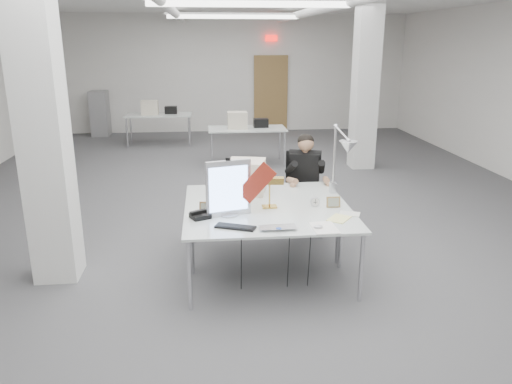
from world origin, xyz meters
TOP-DOWN VIEW (x-y plane):
  - room_shell at (0.04, 0.13)m, footprint 10.04×14.04m
  - desk_main at (0.00, -2.50)m, footprint 1.80×0.90m
  - desk_second at (0.00, -1.60)m, footprint 1.80×0.90m
  - bg_desk_a at (0.20, 3.00)m, footprint 1.60×0.80m
  - bg_desk_b at (-1.80, 5.20)m, footprint 1.60×0.80m
  - filing_cabinet at (-3.50, 6.65)m, footprint 0.45×0.55m
  - office_chair at (0.64, -0.89)m, footprint 0.72×0.72m
  - seated_person at (0.64, -0.94)m, footprint 0.60×0.67m
  - monitor at (-0.43, -2.31)m, footprint 0.47×0.17m
  - pennant at (-0.14, -2.35)m, footprint 0.41×0.16m
  - keyboard at (-0.39, -2.69)m, footprint 0.42×0.27m
  - laptop at (0.02, -2.82)m, footprint 0.36×0.24m
  - mouse at (0.41, -2.79)m, footprint 0.10×0.07m
  - bankers_lamp at (0.02, -2.11)m, footprint 0.29×0.15m
  - desk_phone at (-0.73, -2.37)m, footprint 0.24×0.23m
  - picture_frame_left at (-0.67, -2.18)m, footprint 0.14×0.06m
  - picture_frame_right at (0.72, -2.17)m, footprint 0.15×0.04m
  - desk_clock at (0.53, -2.12)m, footprint 0.11×0.04m
  - paper_stack_a at (0.48, -2.78)m, footprint 0.25×0.34m
  - paper_stack_b at (0.69, -2.54)m, footprint 0.30×0.31m
  - paper_stack_c at (0.84, -2.41)m, footprint 0.25×0.22m
  - beige_monitor at (-0.18, -1.53)m, footprint 0.49×0.47m
  - architect_lamp at (0.85, -1.88)m, footprint 0.32×0.80m

SIDE VIEW (x-z plane):
  - office_chair at x=0.64m, z-range 0.00..1.18m
  - filing_cabinet at x=-3.50m, z-range 0.00..1.20m
  - desk_main at x=0.00m, z-range 0.73..0.75m
  - desk_second at x=0.00m, z-range 0.73..0.75m
  - bg_desk_a at x=0.20m, z-range 0.73..0.75m
  - bg_desk_b at x=-1.80m, z-range 0.73..0.75m
  - paper_stack_c at x=0.84m, z-range 0.76..0.76m
  - paper_stack_a at x=0.48m, z-range 0.76..0.76m
  - paper_stack_b at x=0.69m, z-range 0.76..0.76m
  - keyboard at x=-0.39m, z-range 0.76..0.77m
  - laptop at x=0.02m, z-range 0.76..0.78m
  - mouse at x=0.41m, z-range 0.76..0.79m
  - desk_phone at x=-0.73m, z-range 0.76..0.80m
  - desk_clock at x=0.53m, z-range 0.75..0.86m
  - picture_frame_left at x=-0.67m, z-range 0.75..0.86m
  - picture_frame_right at x=0.72m, z-range 0.75..0.88m
  - seated_person at x=0.64m, z-range 0.47..1.33m
  - bankers_lamp at x=0.02m, z-range 0.76..1.07m
  - beige_monitor at x=-0.18m, z-range 0.76..1.15m
  - monitor at x=-0.43m, z-range 0.76..1.34m
  - pennant at x=-0.14m, z-range 0.88..1.34m
  - architect_lamp at x=0.85m, z-range 0.75..1.76m
  - room_shell at x=0.04m, z-range 0.07..3.31m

